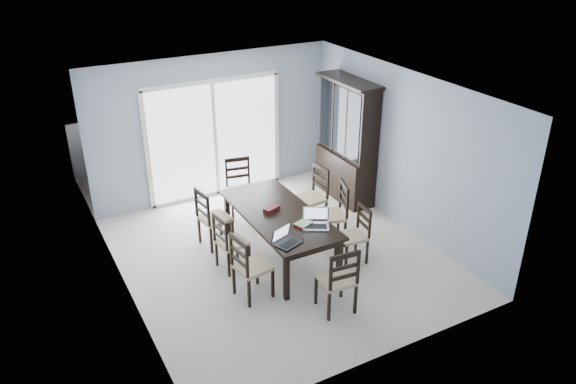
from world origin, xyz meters
name	(u,v)px	position (x,y,z in m)	size (l,w,h in m)	color
floor	(279,256)	(0.00, 0.00, 0.00)	(5.00, 5.00, 0.00)	beige
ceiling	(278,90)	(0.00, 0.00, 2.60)	(5.00, 5.00, 0.00)	white
back_wall	(214,127)	(0.00, 2.50, 1.30)	(4.50, 0.02, 2.60)	#96A3B3
wall_left	(120,215)	(-2.25, 0.00, 1.30)	(0.02, 5.00, 2.60)	#96A3B3
wall_right	(403,151)	(2.25, 0.00, 1.30)	(0.02, 5.00, 2.60)	#96A3B3
balcony	(199,175)	(0.00, 3.50, -0.05)	(4.50, 2.00, 0.10)	gray
railing	(180,133)	(0.00, 4.50, 0.55)	(4.50, 0.06, 1.10)	#99999E
dining_table	(279,217)	(0.00, 0.00, 0.67)	(1.00, 2.20, 0.75)	black
china_hutch	(347,142)	(2.02, 1.25, 1.07)	(0.50, 1.38, 2.20)	black
sliding_door	(215,139)	(0.00, 2.48, 1.09)	(2.52, 0.05, 2.18)	silver
chair_left_near	(246,261)	(-0.87, -0.72, 0.59)	(0.49, 0.48, 1.12)	black
chair_left_mid	(227,237)	(-0.83, 0.05, 0.55)	(0.45, 0.44, 1.03)	black
chair_left_far	(209,212)	(-0.80, 0.78, 0.60)	(0.49, 0.48, 1.13)	black
chair_right_near	(358,228)	(0.98, -0.63, 0.54)	(0.44, 0.43, 1.02)	black
chair_right_mid	(336,207)	(0.99, -0.04, 0.62)	(0.56, 0.56, 1.16)	black
chair_right_far	(315,190)	(1.00, 0.64, 0.62)	(0.49, 0.48, 1.18)	black
chair_end_near	(340,275)	(0.04, -1.58, 0.60)	(0.46, 0.47, 1.13)	black
chair_end_far	(239,181)	(0.06, 1.58, 0.61)	(0.51, 0.52, 1.15)	black
laptop_dark	(289,241)	(-0.30, -0.84, 0.81)	(0.40, 0.33, 0.23)	black
laptop_silver	(316,223)	(0.26, -0.62, 0.81)	(0.45, 0.41, 0.26)	#B9B9BB
book_stack	(303,224)	(0.12, -0.49, 0.77)	(0.28, 0.25, 0.04)	maroon
cell_phone	(299,240)	(-0.13, -0.82, 0.76)	(0.12, 0.05, 0.01)	black
game_box	(272,209)	(-0.07, 0.11, 0.78)	(0.25, 0.12, 0.06)	#490E0E
hot_tub	(170,157)	(-0.56, 3.49, 0.48)	(1.98, 1.80, 0.96)	brown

